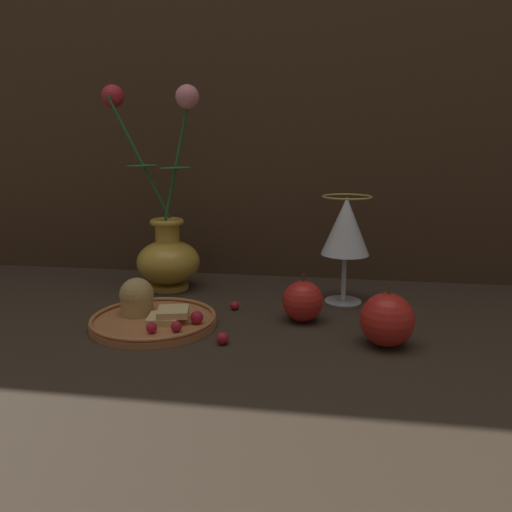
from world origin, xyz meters
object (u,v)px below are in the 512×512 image
(apple_beside_vase, at_px, (303,301))
(wine_glass, at_px, (346,230))
(apple_near_glass, at_px, (387,320))
(plate_with_pastries, at_px, (150,314))
(vase, at_px, (166,243))

(apple_beside_vase, bearing_deg, wine_glass, 59.65)
(wine_glass, distance_m, apple_beside_vase, 0.16)
(wine_glass, xyz_separation_m, apple_beside_vase, (-0.06, -0.11, -0.10))
(apple_beside_vase, height_order, apple_near_glass, apple_near_glass)
(plate_with_pastries, relative_size, apple_beside_vase, 2.51)
(vase, relative_size, plate_with_pastries, 1.97)
(vase, relative_size, apple_near_glass, 4.39)
(plate_with_pastries, relative_size, apple_near_glass, 2.23)
(vase, relative_size, wine_glass, 2.03)
(apple_near_glass, bearing_deg, vase, 150.27)
(wine_glass, bearing_deg, plate_with_pastries, -151.34)
(apple_beside_vase, relative_size, apple_near_glass, 0.89)
(wine_glass, relative_size, apple_near_glass, 2.16)
(apple_near_glass, bearing_deg, plate_with_pastries, 175.37)
(apple_beside_vase, xyz_separation_m, apple_near_glass, (0.12, -0.08, 0.00))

